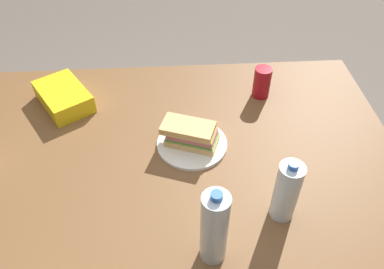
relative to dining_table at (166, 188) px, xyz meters
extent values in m
cube|color=brown|center=(0.00, 0.00, 0.06)|extent=(1.57, 1.20, 0.04)
cylinder|color=brown|center=(-0.70, -0.52, -0.31)|extent=(0.07, 0.07, 0.70)
cylinder|color=brown|center=(0.70, -0.52, -0.31)|extent=(0.07, 0.07, 0.70)
cylinder|color=white|center=(-0.09, -0.12, 0.08)|extent=(0.24, 0.24, 0.01)
cube|color=#DBB26B|center=(-0.09, -0.12, 0.10)|extent=(0.19, 0.14, 0.02)
cube|color=#599E3F|center=(-0.09, -0.12, 0.12)|extent=(0.18, 0.14, 0.01)
cube|color=#C6727A|center=(-0.09, -0.12, 0.13)|extent=(0.18, 0.13, 0.02)
cube|color=yellow|center=(-0.09, -0.12, 0.14)|extent=(0.17, 0.13, 0.01)
cube|color=#DBB26B|center=(-0.08, -0.11, 0.16)|extent=(0.19, 0.14, 0.02)
cylinder|color=maroon|center=(-0.38, -0.37, 0.14)|extent=(0.07, 0.07, 0.12)
cube|color=yellow|center=(0.37, -0.37, 0.11)|extent=(0.25, 0.27, 0.07)
cylinder|color=silver|center=(-0.12, 0.29, 0.20)|extent=(0.07, 0.07, 0.24)
cylinder|color=blue|center=(-0.12, 0.29, 0.32)|extent=(0.03, 0.03, 0.02)
cylinder|color=silver|center=(-0.33, 0.17, 0.18)|extent=(0.07, 0.07, 0.20)
cylinder|color=blue|center=(-0.33, 0.17, 0.28)|extent=(0.03, 0.03, 0.02)
camera|label=1|loc=(-0.03, 0.79, 1.00)|focal=35.77mm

